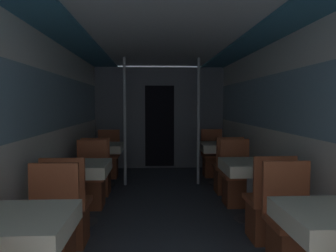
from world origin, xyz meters
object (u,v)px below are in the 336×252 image
object	(u,v)px
chair_left_far_1	(90,187)
dining_table_left_2	(103,150)
chair_right_near_1	(268,214)
chair_right_far_0	(293,238)
dining_table_right_0	(334,225)
dining_table_right_1	(251,170)
dining_table_left_1	(80,171)
dining_table_right_2	(219,149)
chair_right_far_2	(213,162)
chair_right_near_2	(227,175)
chair_right_far_1	(237,185)
chair_left_near_2	(98,177)
chair_left_far_2	(108,163)
support_pole_left_2	(125,122)
chair_left_near_1	(68,217)
support_pole_right_2	(198,122)
chair_left_far_0	(49,243)

from	to	relation	value
chair_left_far_1	dining_table_left_2	distance (m)	1.27
chair_right_near_1	chair_right_far_0	bearing A→B (deg)	-90.00
chair_right_far_0	chair_right_near_1	bearing A→B (deg)	-90.00
chair_right_far_0	chair_right_near_1	xyz separation A→B (m)	(0.00, 0.60, 0.00)
dining_table_right_0	dining_table_right_1	xyz separation A→B (m)	(0.00, 1.83, 0.00)
dining_table_left_1	chair_left_far_1	world-z (taller)	chair_left_far_1
dining_table_right_2	chair_right_far_2	world-z (taller)	chair_right_far_2
chair_right_near_2	dining_table_right_0	bearing A→B (deg)	-90.00
chair_right_far_1	dining_table_right_2	xyz separation A→B (m)	(0.00, 1.22, 0.34)
chair_left_near_2	chair_left_far_2	distance (m)	1.23
chair_right_near_2	dining_table_right_2	bearing A→B (deg)	90.00
support_pole_left_2	chair_right_near_2	size ratio (longest dim) A/B	2.43
chair_left_near_1	support_pole_right_2	bearing A→B (deg)	55.66
chair_left_far_1	chair_right_far_0	bearing A→B (deg)	138.24
dining_table_left_1	chair_right_near_2	bearing A→B (deg)	30.67
support_pole_left_2	dining_table_right_0	world-z (taller)	support_pole_left_2
chair_left_far_0	chair_right_far_0	size ratio (longest dim) A/B	1.00
dining_table_right_2	dining_table_right_0	bearing A→B (deg)	-90.00
chair_left_far_1	chair_left_near_2	world-z (taller)	same
chair_left_far_2	chair_right_near_2	bearing A→B (deg)	149.06
chair_left_near_2	dining_table_left_2	bearing A→B (deg)	90.00
chair_left_near_1	chair_right_near_1	xyz separation A→B (m)	(2.05, 0.00, 0.00)
dining_table_left_2	chair_right_far_2	distance (m)	2.17
chair_left_far_1	dining_table_right_0	xyz separation A→B (m)	(2.05, -2.45, 0.34)
chair_left_far_1	chair_left_far_2	bearing A→B (deg)	-90.00
chair_left_near_1	dining_table_right_0	world-z (taller)	chair_left_near_1
dining_table_left_2	dining_table_right_1	distance (m)	2.75
chair_left_far_0	dining_table_left_1	distance (m)	1.27
chair_left_far_1	chair_left_far_2	distance (m)	1.83
dining_table_left_1	dining_table_right_0	distance (m)	2.75
chair_left_near_1	chair_left_far_2	world-z (taller)	same
dining_table_left_1	dining_table_right_2	world-z (taller)	same
support_pole_right_2	support_pole_left_2	bearing A→B (deg)	180.00
chair_left_far_2	support_pole_right_2	xyz separation A→B (m)	(1.67, -0.62, 0.83)
chair_left_far_0	support_pole_left_2	bearing A→B (deg)	-97.10
dining_table_left_1	chair_left_near_2	size ratio (longest dim) A/B	0.79
dining_table_right_1	chair_right_far_0	bearing A→B (deg)	-90.00
dining_table_right_2	chair_right_near_2	xyz separation A→B (m)	(0.00, -0.62, -0.34)
chair_left_near_1	dining_table_left_2	bearing A→B (deg)	90.00
chair_right_far_1	support_pole_right_2	distance (m)	1.52
support_pole_left_2	dining_table_left_1	bearing A→B (deg)	-101.72
support_pole_left_2	chair_right_far_2	bearing A→B (deg)	20.19
dining_table_left_2	dining_table_right_0	bearing A→B (deg)	-60.75
chair_left_near_2	chair_right_far_0	distance (m)	3.19
dining_table_left_2	chair_right_near_1	distance (m)	3.21
chair_left_near_2	chair_right_far_2	bearing A→B (deg)	30.94
chair_left_far_2	dining_table_right_0	size ratio (longest dim) A/B	1.26
chair_left_far_1	chair_left_far_0	bearing A→B (deg)	90.00
dining_table_left_2	chair_left_far_2	xyz separation A→B (m)	(0.00, 0.62, -0.34)
chair_right_far_0	chair_right_far_1	bearing A→B (deg)	-90.00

